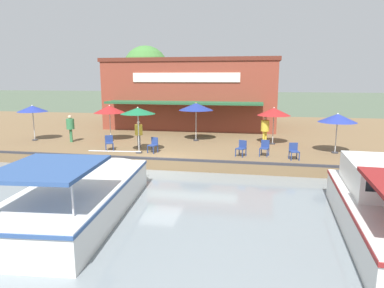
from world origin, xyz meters
TOP-DOWN VIEW (x-y plane):
  - ground_plane at (0.00, 0.00)m, footprint 220.00×220.00m
  - quay_deck at (-11.00, 0.00)m, footprint 22.00×56.00m
  - quay_edge_fender at (-0.10, 0.00)m, footprint 0.20×50.40m
  - waterfront_restaurant at (-13.55, -0.36)m, footprint 10.00×14.01m
  - patio_umbrella_mid_patio_right at (-4.82, -4.47)m, footprint 2.06×2.06m
  - patio_umbrella_mid_patio_left at (-3.43, 9.36)m, footprint 2.04×2.04m
  - patio_umbrella_back_row at (-3.94, -9.48)m, footprint 1.92×1.92m
  - patio_umbrella_far_corner at (-1.44, -1.32)m, footprint 1.90×1.90m
  - patio_umbrella_near_quay_edge at (-5.83, 1.11)m, footprint 2.26×2.26m
  - patio_umbrella_by_entrance at (-5.52, 6.07)m, footprint 2.05×2.05m
  - cafe_chair_mid_patio at (-1.42, 6.94)m, footprint 0.52×0.52m
  - cafe_chair_under_first_umbrella at (-1.70, -0.57)m, footprint 0.56×0.56m
  - cafe_chair_beside_entrance at (-1.67, 4.30)m, footprint 0.59×0.59m
  - cafe_chair_far_corner_seat at (-1.99, 5.50)m, footprint 0.53×0.53m
  - cafe_chair_facing_river at (-1.90, -3.27)m, footprint 0.59×0.59m
  - person_mid_patio at (-5.24, 5.57)m, footprint 0.50×0.50m
  - person_at_quay_edge at (-3.84, -6.78)m, footprint 0.50×0.50m
  - person_near_entrance at (-2.85, -1.81)m, footprint 0.45×0.45m
  - motorboat_outer_channel at (5.34, -0.88)m, footprint 8.85×3.69m
  - tree_downstream_bank at (-15.59, -5.68)m, footprint 4.49×4.27m

SIDE VIEW (x-z plane):
  - ground_plane at x=0.00m, z-range 0.00..0.00m
  - quay_deck at x=-11.00m, z-range 0.00..0.60m
  - quay_edge_fender at x=-0.10m, z-range 0.60..0.70m
  - motorboat_outer_channel at x=5.34m, z-range -0.39..1.78m
  - cafe_chair_mid_patio at x=-1.42m, z-range 0.65..1.50m
  - cafe_chair_under_first_umbrella at x=-1.70m, z-range 0.65..1.50m
  - cafe_chair_beside_entrance at x=-1.67m, z-range 0.65..1.50m
  - cafe_chair_far_corner_seat at x=-1.99m, z-range 0.65..1.50m
  - cafe_chair_facing_river at x=-1.90m, z-range 0.65..1.50m
  - person_near_entrance at x=-2.85m, z-range 0.79..2.38m
  - person_at_quay_edge at x=-3.84m, z-range 0.83..2.58m
  - person_mid_patio at x=-5.24m, z-range 0.83..2.60m
  - patio_umbrella_mid_patio_left at x=-3.43m, z-range 1.44..3.66m
  - patio_umbrella_by_entrance at x=-5.52m, z-range 1.48..3.81m
  - patio_umbrella_mid_patio_right at x=-4.82m, z-range 1.50..3.87m
  - patio_umbrella_back_row at x=-3.94m, z-range 1.53..3.89m
  - patio_umbrella_near_quay_edge at x=-5.83m, z-range 1.59..4.13m
  - patio_umbrella_far_corner at x=-1.44m, z-range 1.65..4.21m
  - waterfront_restaurant at x=-13.55m, z-range 0.60..6.26m
  - tree_downstream_bank at x=-15.59m, z-range 1.90..9.05m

